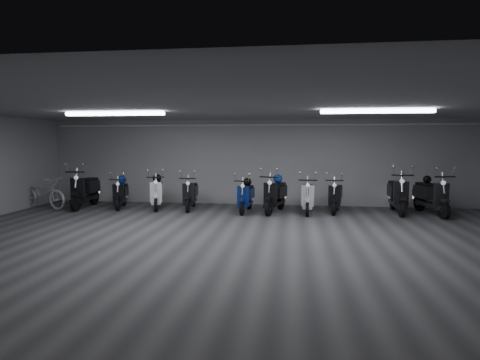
# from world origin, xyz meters

# --- Properties ---
(floor) EXTENTS (14.00, 10.00, 0.01)m
(floor) POSITION_xyz_m (0.00, 0.00, -0.01)
(floor) COLOR #3A3A3D
(floor) RESTS_ON ground
(ceiling) EXTENTS (14.00, 10.00, 0.01)m
(ceiling) POSITION_xyz_m (0.00, 0.00, 2.80)
(ceiling) COLOR gray
(ceiling) RESTS_ON ground
(back_wall) EXTENTS (14.00, 0.01, 2.80)m
(back_wall) POSITION_xyz_m (0.00, 5.00, 1.40)
(back_wall) COLOR #969699
(back_wall) RESTS_ON ground
(front_wall) EXTENTS (14.00, 0.01, 2.80)m
(front_wall) POSITION_xyz_m (0.00, -5.00, 1.40)
(front_wall) COLOR #969699
(front_wall) RESTS_ON ground
(fluor_strip_left) EXTENTS (2.40, 0.18, 0.08)m
(fluor_strip_left) POSITION_xyz_m (-3.00, 1.00, 2.74)
(fluor_strip_left) COLOR white
(fluor_strip_left) RESTS_ON ceiling
(fluor_strip_right) EXTENTS (2.40, 0.18, 0.08)m
(fluor_strip_right) POSITION_xyz_m (3.00, 1.00, 2.74)
(fluor_strip_right) COLOR white
(fluor_strip_right) RESTS_ON ceiling
(conduit) EXTENTS (13.60, 0.05, 0.05)m
(conduit) POSITION_xyz_m (0.00, 4.92, 2.62)
(conduit) COLOR white
(conduit) RESTS_ON back_wall
(scooter_0) EXTENTS (0.81, 2.02, 1.47)m
(scooter_0) POSITION_xyz_m (-5.24, 3.58, 0.73)
(scooter_0) COLOR black
(scooter_0) RESTS_ON floor
(scooter_1) EXTENTS (0.90, 1.67, 1.18)m
(scooter_1) POSITION_xyz_m (-4.11, 3.67, 0.59)
(scooter_1) COLOR black
(scooter_1) RESTS_ON floor
(scooter_2) EXTENTS (1.03, 1.82, 1.29)m
(scooter_2) POSITION_xyz_m (-2.95, 3.70, 0.64)
(scooter_2) COLOR white
(scooter_2) RESTS_ON floor
(scooter_3) EXTENTS (0.73, 1.73, 1.25)m
(scooter_3) POSITION_xyz_m (-1.89, 3.73, 0.63)
(scooter_3) COLOR black
(scooter_3) RESTS_ON floor
(scooter_4) EXTENTS (0.68, 1.67, 1.21)m
(scooter_4) POSITION_xyz_m (-0.15, 3.47, 0.61)
(scooter_4) COLOR navy
(scooter_4) RESTS_ON floor
(scooter_5) EXTENTS (1.06, 1.92, 1.36)m
(scooter_5) POSITION_xyz_m (0.71, 3.52, 0.68)
(scooter_5) COLOR black
(scooter_5) RESTS_ON floor
(scooter_6) EXTENTS (0.65, 1.73, 1.27)m
(scooter_6) POSITION_xyz_m (1.65, 3.53, 0.63)
(scooter_6) COLOR silver
(scooter_6) RESTS_ON floor
(scooter_7) EXTENTS (0.85, 1.74, 1.24)m
(scooter_7) POSITION_xyz_m (2.47, 3.80, 0.62)
(scooter_7) COLOR black
(scooter_7) RESTS_ON floor
(scooter_8) EXTENTS (0.77, 1.98, 1.45)m
(scooter_8) POSITION_xyz_m (4.23, 3.86, 0.72)
(scooter_8) COLOR black
(scooter_8) RESTS_ON floor
(scooter_9) EXTENTS (1.00, 1.99, 1.42)m
(scooter_9) POSITION_xyz_m (5.12, 3.72, 0.71)
(scooter_9) COLOR black
(scooter_9) RESTS_ON floor
(bicycle) EXTENTS (1.94, 1.15, 1.19)m
(bicycle) POSITION_xyz_m (-6.49, 3.31, 0.59)
(bicycle) COLOR white
(bicycle) RESTS_ON floor
(helmet_0) EXTENTS (0.27, 0.27, 0.27)m
(helmet_0) POSITION_xyz_m (-3.01, 3.93, 0.93)
(helmet_0) COLOR black
(helmet_0) RESTS_ON scooter_2
(helmet_1) EXTENTS (0.27, 0.27, 0.27)m
(helmet_1) POSITION_xyz_m (0.78, 3.76, 0.98)
(helmet_1) COLOR navy
(helmet_1) RESTS_ON scooter_5
(helmet_2) EXTENTS (0.23, 0.23, 0.23)m
(helmet_2) POSITION_xyz_m (5.07, 3.98, 0.99)
(helmet_2) COLOR black
(helmet_2) RESTS_ON scooter_9
(helmet_3) EXTENTS (0.25, 0.25, 0.25)m
(helmet_3) POSITION_xyz_m (-0.13, 3.70, 0.88)
(helmet_3) COLOR black
(helmet_3) RESTS_ON scooter_4
(helmet_4) EXTENTS (0.29, 0.29, 0.29)m
(helmet_4) POSITION_xyz_m (-4.17, 3.89, 0.87)
(helmet_4) COLOR navy
(helmet_4) RESTS_ON scooter_1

